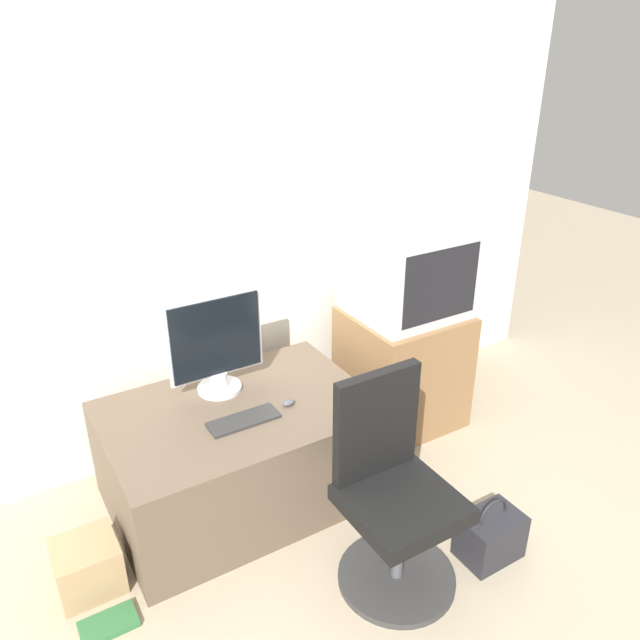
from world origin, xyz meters
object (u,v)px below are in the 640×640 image
at_px(main_monitor, 216,346).
at_px(book, 109,624).
at_px(cardboard_box_lower, 88,566).
at_px(handbag, 490,535).
at_px(keyboard, 243,420).
at_px(mouse, 289,403).
at_px(crt_tv, 408,269).
at_px(office_chair, 393,500).

relative_size(main_monitor, book, 2.27).
height_order(cardboard_box_lower, handbag, handbag).
distance_m(keyboard, mouse, 0.24).
bearing_deg(crt_tv, office_chair, -129.95).
relative_size(crt_tv, cardboard_box_lower, 2.32).
relative_size(mouse, cardboard_box_lower, 0.24).
bearing_deg(mouse, crt_tv, 16.88).
height_order(keyboard, crt_tv, crt_tv).
bearing_deg(office_chair, main_monitor, 109.68).
bearing_deg(main_monitor, keyboard, -92.91).
bearing_deg(book, main_monitor, 38.72).
relative_size(keyboard, handbag, 1.04).
distance_m(keyboard, office_chair, 0.75).
xyz_separation_m(crt_tv, book, (-1.88, -0.58, -0.93)).
bearing_deg(mouse, book, -162.49).
xyz_separation_m(cardboard_box_lower, book, (0.01, -0.24, -0.10)).
xyz_separation_m(mouse, book, (-0.99, -0.31, -0.52)).
bearing_deg(handbag, book, 162.03).
relative_size(keyboard, mouse, 5.25).
xyz_separation_m(main_monitor, cardboard_box_lower, (-0.78, -0.38, -0.65)).
distance_m(main_monitor, keyboard, 0.39).
distance_m(main_monitor, book, 1.23).
height_order(keyboard, office_chair, office_chair).
height_order(mouse, cardboard_box_lower, mouse).
distance_m(handbag, book, 1.62).
relative_size(mouse, office_chair, 0.07).
distance_m(mouse, crt_tv, 1.02).
height_order(main_monitor, cardboard_box_lower, main_monitor).
relative_size(keyboard, office_chair, 0.35).
relative_size(office_chair, handbag, 2.98).
xyz_separation_m(crt_tv, cardboard_box_lower, (-1.90, -0.35, -0.83)).
bearing_deg(mouse, main_monitor, 126.23).
bearing_deg(book, keyboard, 21.93).
distance_m(keyboard, crt_tv, 1.24).
distance_m(keyboard, book, 0.96).
bearing_deg(office_chair, handbag, -19.78).
bearing_deg(mouse, office_chair, -79.53).
height_order(main_monitor, book, main_monitor).
relative_size(mouse, book, 0.28).
height_order(handbag, book, handbag).
bearing_deg(main_monitor, book, -141.28).
xyz_separation_m(keyboard, book, (-0.75, -0.30, -0.52)).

